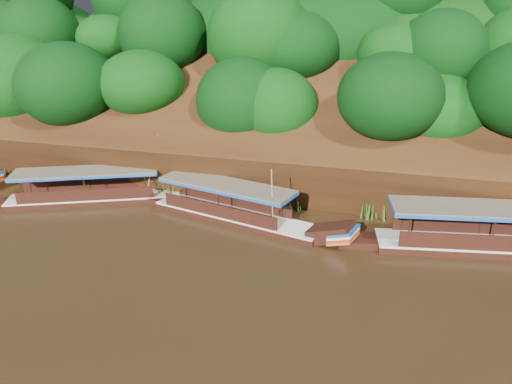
% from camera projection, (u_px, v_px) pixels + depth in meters
% --- Properties ---
extents(ground, '(160.00, 160.00, 0.00)m').
position_uv_depth(ground, '(213.00, 279.00, 24.89)').
color(ground, black).
rests_on(ground, ground).
extents(riverbank, '(120.00, 30.06, 19.40)m').
position_uv_depth(riverbank, '(300.00, 133.00, 44.65)').
color(riverbank, black).
rests_on(riverbank, ground).
extents(boat_1, '(13.48, 5.17, 4.64)m').
position_uv_depth(boat_1, '(246.00, 215.00, 31.01)').
color(boat_1, black).
rests_on(boat_1, ground).
extents(boat_2, '(13.97, 7.52, 4.95)m').
position_uv_depth(boat_2, '(111.00, 193.00, 34.48)').
color(boat_2, black).
rests_on(boat_2, ground).
extents(reeds, '(49.19, 2.32, 1.97)m').
position_uv_depth(reeds, '(219.00, 191.00, 34.04)').
color(reeds, '#296018').
rests_on(reeds, ground).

